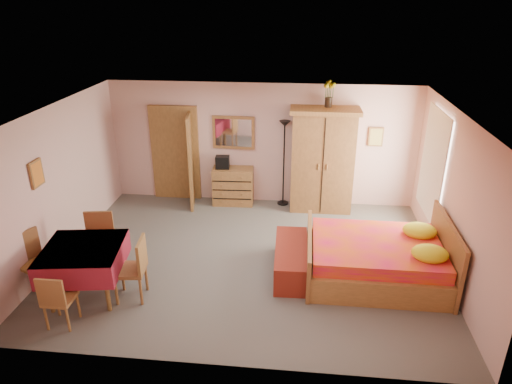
# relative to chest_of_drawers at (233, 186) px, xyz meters

# --- Properties ---
(floor) EXTENTS (6.50, 6.50, 0.00)m
(floor) POSITION_rel_chest_of_drawers_xyz_m (0.61, -2.26, -0.41)
(floor) COLOR #69655D
(floor) RESTS_ON ground
(ceiling) EXTENTS (6.50, 6.50, 0.00)m
(ceiling) POSITION_rel_chest_of_drawers_xyz_m (0.61, -2.26, 2.19)
(ceiling) COLOR brown
(ceiling) RESTS_ON wall_back
(wall_back) EXTENTS (6.50, 0.10, 2.60)m
(wall_back) POSITION_rel_chest_of_drawers_xyz_m (0.61, 0.24, 0.89)
(wall_back) COLOR #D7A79C
(wall_back) RESTS_ON floor
(wall_front) EXTENTS (6.50, 0.10, 2.60)m
(wall_front) POSITION_rel_chest_of_drawers_xyz_m (0.61, -4.76, 0.89)
(wall_front) COLOR #D7A79C
(wall_front) RESTS_ON floor
(wall_left) EXTENTS (0.10, 5.00, 2.60)m
(wall_left) POSITION_rel_chest_of_drawers_xyz_m (-2.64, -2.26, 0.89)
(wall_left) COLOR #D7A79C
(wall_left) RESTS_ON floor
(wall_right) EXTENTS (0.10, 5.00, 2.60)m
(wall_right) POSITION_rel_chest_of_drawers_xyz_m (3.86, -2.26, 0.89)
(wall_right) COLOR #D7A79C
(wall_right) RESTS_ON floor
(doorway) EXTENTS (1.06, 0.12, 2.15)m
(doorway) POSITION_rel_chest_of_drawers_xyz_m (-1.29, 0.21, 0.62)
(doorway) COLOR #9E6B35
(doorway) RESTS_ON floor
(window) EXTENTS (0.08, 1.40, 1.95)m
(window) POSITION_rel_chest_of_drawers_xyz_m (3.82, -1.06, 1.04)
(window) COLOR white
(window) RESTS_ON wall_right
(picture_left) EXTENTS (0.04, 0.32, 0.42)m
(picture_left) POSITION_rel_chest_of_drawers_xyz_m (-2.61, -2.86, 1.29)
(picture_left) COLOR orange
(picture_left) RESTS_ON wall_left
(picture_back) EXTENTS (0.30, 0.04, 0.40)m
(picture_back) POSITION_rel_chest_of_drawers_xyz_m (2.96, 0.21, 1.14)
(picture_back) COLOR #D8BF59
(picture_back) RESTS_ON wall_back
(chest_of_drawers) EXTENTS (0.88, 0.47, 0.82)m
(chest_of_drawers) POSITION_rel_chest_of_drawers_xyz_m (0.00, 0.00, 0.00)
(chest_of_drawers) COLOR #926131
(chest_of_drawers) RESTS_ON floor
(wall_mirror) EXTENTS (0.90, 0.08, 0.71)m
(wall_mirror) POSITION_rel_chest_of_drawers_xyz_m (0.00, 0.21, 1.14)
(wall_mirror) COLOR white
(wall_mirror) RESTS_ON wall_back
(stereo) EXTENTS (0.30, 0.23, 0.27)m
(stereo) POSITION_rel_chest_of_drawers_xyz_m (-0.22, 0.00, 0.54)
(stereo) COLOR black
(stereo) RESTS_ON chest_of_drawers
(floor_lamp) EXTENTS (0.25, 0.25, 1.86)m
(floor_lamp) POSITION_rel_chest_of_drawers_xyz_m (1.09, 0.09, 0.52)
(floor_lamp) COLOR black
(floor_lamp) RESTS_ON floor
(wardrobe) EXTENTS (1.40, 0.73, 2.18)m
(wardrobe) POSITION_rel_chest_of_drawers_xyz_m (1.89, -0.04, 0.68)
(wardrobe) COLOR brown
(wardrobe) RESTS_ON floor
(sunflower_vase) EXTENTS (0.22, 0.22, 0.53)m
(sunflower_vase) POSITION_rel_chest_of_drawers_xyz_m (1.94, 0.05, 2.04)
(sunflower_vase) COLOR yellow
(sunflower_vase) RESTS_ON wardrobe
(bed) EXTENTS (2.24, 1.77, 1.03)m
(bed) POSITION_rel_chest_of_drawers_xyz_m (2.70, -2.56, 0.11)
(bed) COLOR #E11644
(bed) RESTS_ON floor
(bench) EXTENTS (0.57, 1.44, 0.48)m
(bench) POSITION_rel_chest_of_drawers_xyz_m (1.36, -2.59, -0.17)
(bench) COLOR maroon
(bench) RESTS_ON floor
(dining_table) EXTENTS (1.28, 1.28, 0.83)m
(dining_table) POSITION_rel_chest_of_drawers_xyz_m (-1.71, -3.52, 0.01)
(dining_table) COLOR maroon
(dining_table) RESTS_ON floor
(chair_south) EXTENTS (0.38, 0.38, 0.84)m
(chair_south) POSITION_rel_chest_of_drawers_xyz_m (-1.76, -4.21, 0.01)
(chair_south) COLOR #AE743A
(chair_south) RESTS_ON floor
(chair_north) EXTENTS (0.53, 0.53, 1.01)m
(chair_north) POSITION_rel_chest_of_drawers_xyz_m (-1.77, -2.90, 0.10)
(chair_north) COLOR #AE703A
(chair_north) RESTS_ON floor
(chair_west) EXTENTS (0.59, 0.59, 0.98)m
(chair_west) POSITION_rel_chest_of_drawers_xyz_m (-2.47, -3.51, 0.08)
(chair_west) COLOR #A27736
(chair_west) RESTS_ON floor
(chair_east) EXTENTS (0.50, 0.50, 0.99)m
(chair_east) POSITION_rel_chest_of_drawers_xyz_m (-1.02, -3.52, 0.09)
(chair_east) COLOR #925D31
(chair_east) RESTS_ON floor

